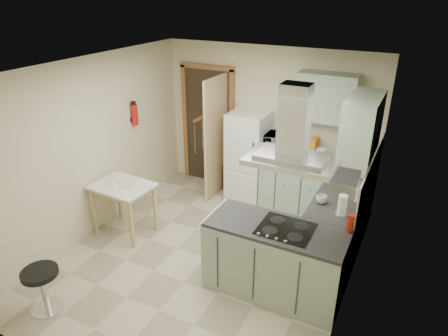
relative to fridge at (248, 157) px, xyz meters
The scene contains 28 objects.
floor 1.96m from the fridge, 83.66° to the right, with size 4.20×4.20×0.00m, color #BEB094.
ceiling 2.52m from the fridge, 83.66° to the right, with size 4.20×4.20×0.00m, color silver.
back_wall 0.62m from the fridge, 56.31° to the left, with size 3.60×3.60×0.00m, color beige.
left_wall 2.46m from the fridge, 131.63° to the right, with size 4.20×4.20×0.00m, color beige.
right_wall 2.74m from the fridge, 41.99° to the right, with size 4.20×4.20×0.00m, color beige.
doorway 0.99m from the fridge, 163.30° to the left, with size 1.10×0.12×2.10m, color brown.
fridge is the anchor object (origin of this frame).
counter_back 0.91m from the fridge, ahead, with size 1.08×0.60×0.90m, color #9EB2A0.
counter_right 1.85m from the fridge, 21.66° to the right, with size 0.60×1.95×0.90m, color #9EB2A0.
splashback 1.26m from the fridge, 13.94° to the left, with size 1.68×0.02×0.50m, color beige.
wall_cabinet_back 1.60m from the fridge, ahead, with size 0.85×0.35×0.70m, color #9EB2A0.
wall_cabinet_right 2.33m from the fridge, 27.50° to the right, with size 0.35×0.90×0.70m, color #9EB2A0.
peninsula 2.35m from the fridge, 58.26° to the right, with size 1.55×0.65×0.90m, color #9EB2A0.
hob 2.39m from the fridge, 56.21° to the right, with size 0.58×0.50×0.01m, color black.
extractor_hood 2.57m from the fridge, 56.21° to the right, with size 0.90×0.55×0.10m, color silver.
sink 1.91m from the fridge, 26.57° to the right, with size 0.45×0.40×0.01m, color silver.
fire_extinguisher 1.93m from the fridge, 149.70° to the right, with size 0.10×0.10×0.32m, color #B2140F.
drop_leaf_table 2.15m from the fridge, 122.68° to the right, with size 0.83×0.62×0.77m, color tan.
bentwood_chair 0.77m from the fridge, behind, with size 0.38×0.38×0.85m, color #542A1C.
stool 3.57m from the fridge, 105.51° to the right, with size 0.39×0.39×0.53m, color black.
microwave 0.60m from the fridge, ahead, with size 0.56×0.38×0.31m, color black.
kettle 1.22m from the fridge, ahead, with size 0.16×0.16×0.23m, color silver.
cereal_box 1.09m from the fridge, ahead, with size 0.08×0.21×0.32m, color orange.
soap_bottle 1.90m from the fridge, ahead, with size 0.08×0.08×0.17m, color #B4B5C1.
paper_towel 2.29m from the fridge, 37.89° to the right, with size 0.10×0.10×0.26m, color white.
cup 1.97m from the fridge, 39.15° to the right, with size 0.13×0.13×0.10m, color silver.
red_bottle 2.60m from the fridge, 41.21° to the right, with size 0.07×0.07×0.20m, color red.
book 2.14m from the fridge, 123.52° to the right, with size 0.18×0.25×0.11m, color brown.
Camera 1 is at (2.19, -3.76, 3.34)m, focal length 32.00 mm.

